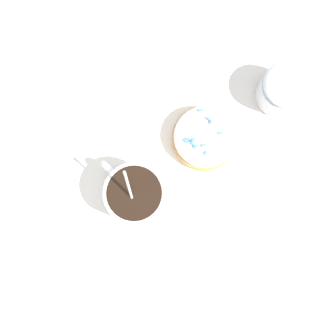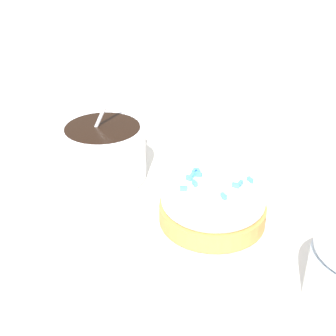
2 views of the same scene
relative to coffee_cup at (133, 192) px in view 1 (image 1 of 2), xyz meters
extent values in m
plane|color=silver|center=(-0.07, 0.00, -0.04)|extent=(3.00, 3.00, 0.00)
cube|color=white|center=(-0.07, 0.00, -0.03)|extent=(0.29, 0.27, 0.00)
cylinder|color=white|center=(0.00, 0.00, 0.00)|extent=(0.09, 0.09, 0.06)
cylinder|color=black|center=(0.00, 0.00, 0.02)|extent=(0.08, 0.08, 0.01)
torus|color=white|center=(0.00, -0.05, 0.00)|extent=(0.01, 0.04, 0.04)
ellipsoid|color=silver|center=(-0.02, -0.02, -0.02)|extent=(0.03, 0.03, 0.01)
cylinder|color=silver|center=(0.01, 0.01, 0.03)|extent=(0.04, 0.05, 0.11)
cylinder|color=#C18442|center=(-0.14, 0.02, -0.02)|extent=(0.10, 0.10, 0.02)
ellipsoid|color=white|center=(-0.14, 0.02, -0.01)|extent=(0.10, 0.10, 0.03)
cube|color=#4C99EA|center=(-0.12, 0.01, 0.01)|extent=(0.01, 0.00, 0.00)
cube|color=#4C99EA|center=(-0.16, -0.01, 0.00)|extent=(0.01, 0.01, 0.00)
cube|color=#4C99EA|center=(-0.16, 0.03, 0.01)|extent=(0.01, 0.01, 0.00)
cube|color=#4C99EA|center=(-0.12, 0.01, 0.01)|extent=(0.01, 0.01, 0.00)
cube|color=#4C99EA|center=(-0.13, 0.03, 0.01)|extent=(0.01, 0.01, 0.00)
cube|color=#4C99EA|center=(-0.12, 0.02, 0.01)|extent=(0.01, 0.00, 0.00)
cube|color=#4C99EA|center=(-0.12, 0.02, 0.01)|extent=(0.00, 0.01, 0.00)
cube|color=#4C99EA|center=(-0.12, 0.04, 0.01)|extent=(0.01, 0.01, 0.00)
cube|color=#4C99EA|center=(-0.11, 0.01, 0.01)|extent=(0.00, 0.01, 0.00)
cube|color=#4C99EA|center=(-0.16, 0.00, 0.01)|extent=(0.00, 0.01, 0.00)
cube|color=#4C99EA|center=(-0.16, 0.01, 0.01)|extent=(0.01, 0.00, 0.00)
cylinder|color=silver|center=(-0.28, 0.06, -0.01)|extent=(0.08, 0.08, 0.05)
ellipsoid|color=silver|center=(-0.28, 0.06, 0.02)|extent=(0.08, 0.08, 0.03)
camera|label=1|loc=(0.00, 0.07, 0.60)|focal=42.00mm
camera|label=2|loc=(-0.30, 0.36, 0.24)|focal=50.00mm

